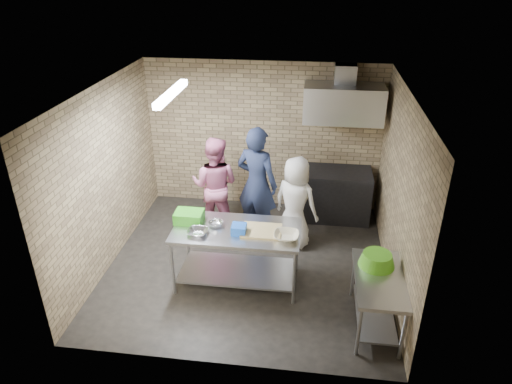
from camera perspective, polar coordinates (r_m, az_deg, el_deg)
floor at (r=7.27m, az=-1.00°, el=-8.76°), size 4.20×4.20×0.00m
ceiling at (r=6.10m, az=-1.20°, el=12.26°), size 4.20×4.20×0.00m
back_wall at (r=8.40m, az=0.91°, el=6.82°), size 4.20×0.06×2.70m
front_wall at (r=4.89m, az=-4.55°, el=-9.53°), size 4.20×0.06×2.70m
left_wall at (r=7.17m, az=-17.95°, el=1.74°), size 0.06×4.00×2.70m
right_wall at (r=6.63m, az=17.18°, el=-0.26°), size 0.06×4.00×2.70m
prep_table at (r=6.68m, az=-2.33°, el=-7.82°), size 1.77×0.88×0.88m
side_counter at (r=6.19m, az=14.57°, el=-12.86°), size 0.60×1.20×0.75m
stove at (r=8.41m, az=9.77°, el=-0.28°), size 1.20×0.70×0.90m
range_hood at (r=7.85m, az=10.71°, el=10.65°), size 1.30×0.60×0.60m
hood_duct at (r=7.88m, az=10.95°, el=14.09°), size 0.35×0.30×0.30m
wall_shelf at (r=8.10m, az=12.69°, el=9.65°), size 0.80×0.20×0.04m
fluorescent_fixture at (r=6.34m, az=-10.37°, el=11.84°), size 0.10×1.25×0.08m
green_crate at (r=6.63m, az=-8.23°, el=-3.02°), size 0.39×0.29×0.16m
blue_tub at (r=6.31m, az=-2.12°, el=-4.60°), size 0.20×0.20×0.13m
cutting_board at (r=6.36m, az=0.68°, el=-4.79°), size 0.54×0.41×0.03m
mixing_bowl_a at (r=6.35m, az=-7.19°, el=-4.94°), size 0.29×0.29×0.07m
mixing_bowl_b at (r=6.51m, az=-4.95°, el=-3.92°), size 0.22×0.22×0.07m
ceramic_bowl at (r=6.22m, az=3.76°, el=-5.42°), size 0.35×0.35×0.08m
green_basin at (r=6.11m, az=14.65°, el=-8.03°), size 0.46×0.46×0.17m
bottle_red at (r=8.05m, az=10.98°, el=10.52°), size 0.07×0.07×0.18m
bottle_green at (r=8.09m, az=13.83°, el=10.20°), size 0.06×0.06×0.15m
man_navy at (r=7.47m, az=0.12°, el=0.98°), size 0.83×0.69×1.94m
woman_pink at (r=7.76m, az=-5.06°, el=0.84°), size 0.88×0.72×1.68m
woman_white at (r=7.38m, az=4.87°, el=-1.30°), size 0.88×0.76×1.53m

